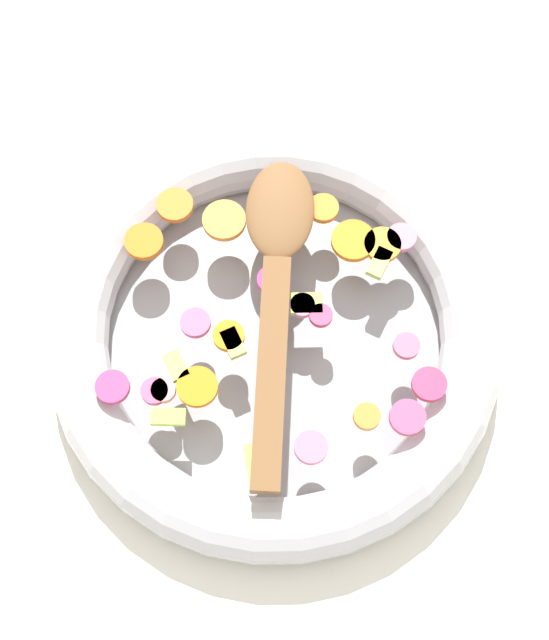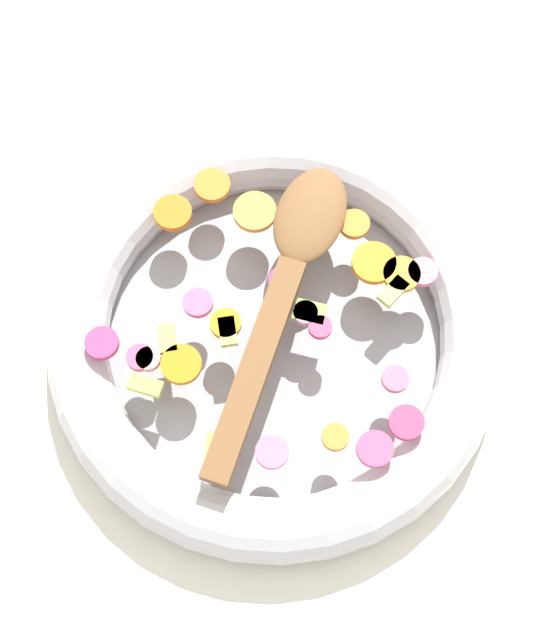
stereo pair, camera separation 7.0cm
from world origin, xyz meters
TOP-DOWN VIEW (x-y plane):
  - ground_plane at (0.00, 0.00)m, footprint 4.00×4.00m
  - skillet at (0.00, 0.00)m, footprint 0.37×0.37m
  - chopped_vegetables at (0.00, -0.01)m, footprint 0.28×0.26m
  - wooden_spoon at (0.01, -0.03)m, footprint 0.10×0.28m

SIDE VIEW (x-z plane):
  - ground_plane at x=0.00m, z-range 0.00..0.00m
  - skillet at x=0.00m, z-range 0.00..0.05m
  - chopped_vegetables at x=0.00m, z-range 0.05..0.06m
  - wooden_spoon at x=0.01m, z-range 0.06..0.07m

